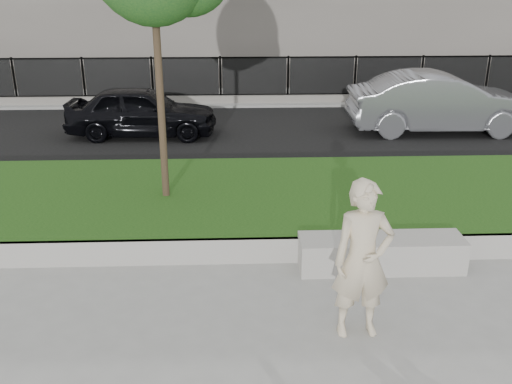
{
  "coord_description": "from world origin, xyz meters",
  "views": [
    {
      "loc": [
        -0.17,
        -6.61,
        4.07
      ],
      "look_at": [
        0.13,
        1.2,
        1.08
      ],
      "focal_mm": 40.0,
      "sensor_mm": 36.0,
      "label": 1
    }
  ],
  "objects_px": {
    "man": "(363,260)",
    "book": "(364,237)",
    "stone_bench": "(381,253)",
    "car_dark": "(142,111)",
    "car_silver": "(440,103)"
  },
  "relations": [
    {
      "from": "man",
      "to": "book",
      "type": "bearing_deg",
      "value": 71.86
    },
    {
      "from": "stone_bench",
      "to": "man",
      "type": "relative_size",
      "value": 1.23
    },
    {
      "from": "car_dark",
      "to": "car_silver",
      "type": "xyz_separation_m",
      "value": [
        7.97,
        0.11,
        0.14
      ]
    },
    {
      "from": "stone_bench",
      "to": "car_dark",
      "type": "relative_size",
      "value": 0.62
    },
    {
      "from": "book",
      "to": "car_dark",
      "type": "xyz_separation_m",
      "value": [
        -4.28,
        7.43,
        0.2
      ]
    },
    {
      "from": "man",
      "to": "book",
      "type": "height_order",
      "value": "man"
    },
    {
      "from": "car_dark",
      "to": "man",
      "type": "bearing_deg",
      "value": -154.57
    },
    {
      "from": "man",
      "to": "car_silver",
      "type": "height_order",
      "value": "man"
    },
    {
      "from": "stone_bench",
      "to": "book",
      "type": "bearing_deg",
      "value": 179.35
    },
    {
      "from": "book",
      "to": "car_dark",
      "type": "relative_size",
      "value": 0.05
    },
    {
      "from": "stone_bench",
      "to": "man",
      "type": "height_order",
      "value": "man"
    },
    {
      "from": "car_dark",
      "to": "car_silver",
      "type": "bearing_deg",
      "value": -87.11
    },
    {
      "from": "man",
      "to": "car_silver",
      "type": "relative_size",
      "value": 0.4
    },
    {
      "from": "book",
      "to": "car_silver",
      "type": "xyz_separation_m",
      "value": [
        3.68,
        7.54,
        0.34
      ]
    },
    {
      "from": "book",
      "to": "car_silver",
      "type": "distance_m",
      "value": 8.4
    }
  ]
}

